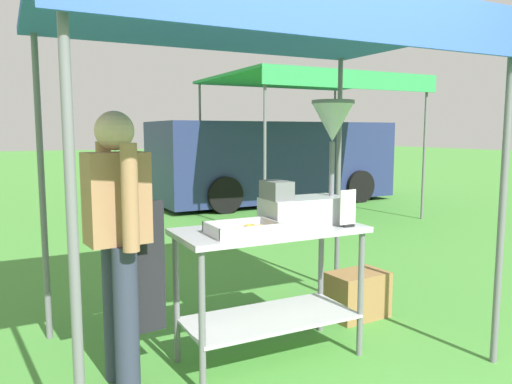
# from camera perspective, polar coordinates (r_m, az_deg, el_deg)

# --- Properties ---
(ground_plane) EXTENTS (70.00, 70.00, 0.00)m
(ground_plane) POSITION_cam_1_polar(r_m,az_deg,el_deg) (7.97, -16.92, -4.16)
(ground_plane) COLOR #478E38
(stall_canopy) EXTENTS (2.75, 1.92, 2.20)m
(stall_canopy) POSITION_cam_1_polar(r_m,az_deg,el_deg) (3.28, 0.84, 17.76)
(stall_canopy) COLOR slate
(stall_canopy) RESTS_ON ground
(donut_cart) EXTENTS (1.22, 0.56, 0.88)m
(donut_cart) POSITION_cam_1_polar(r_m,az_deg,el_deg) (3.25, 1.61, -8.23)
(donut_cart) COLOR #B7B7BC
(donut_cart) RESTS_ON ground
(donut_tray) EXTENTS (0.41, 0.28, 0.07)m
(donut_tray) POSITION_cam_1_polar(r_m,az_deg,el_deg) (3.00, -1.43, -4.43)
(donut_tray) COLOR #B7B7BC
(donut_tray) RESTS_ON donut_cart
(donut_fryer) EXTENTS (0.64, 0.29, 0.82)m
(donut_fryer) POSITION_cam_1_polar(r_m,az_deg,el_deg) (3.33, 6.63, 2.10)
(donut_fryer) COLOR #B7B7BC
(donut_fryer) RESTS_ON donut_cart
(menu_sign) EXTENTS (0.13, 0.05, 0.24)m
(menu_sign) POSITION_cam_1_polar(r_m,az_deg,el_deg) (3.27, 10.50, -2.17)
(menu_sign) COLOR black
(menu_sign) RESTS_ON donut_cart
(vendor) EXTENTS (0.46, 0.54, 1.61)m
(vendor) POSITION_cam_1_polar(r_m,az_deg,el_deg) (2.96, -15.47, -4.83)
(vendor) COLOR #2D3347
(vendor) RESTS_ON ground
(supply_crate) EXTENTS (0.49, 0.34, 0.37)m
(supply_crate) POSITION_cam_1_polar(r_m,az_deg,el_deg) (4.18, 11.56, -11.46)
(supply_crate) COLOR olive
(supply_crate) RESTS_ON ground
(van_navy) EXTENTS (5.08, 2.15, 1.69)m
(van_navy) POSITION_cam_1_polar(r_m,az_deg,el_deg) (10.62, 2.04, 3.62)
(van_navy) COLOR navy
(van_navy) RESTS_ON ground
(neighbour_tent) EXTENTS (3.27, 2.79, 2.42)m
(neighbour_tent) POSITION_cam_1_polar(r_m,az_deg,el_deg) (8.93, 6.12, 12.38)
(neighbour_tent) COLOR slate
(neighbour_tent) RESTS_ON ground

